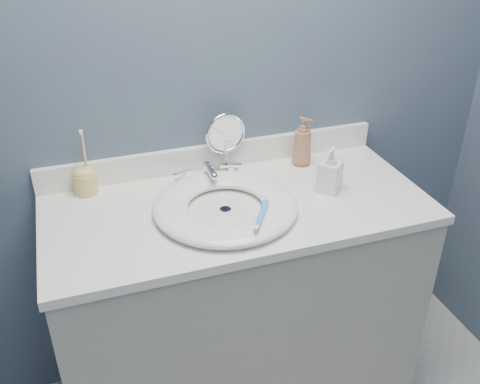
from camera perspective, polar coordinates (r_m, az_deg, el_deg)
name	(u,v)px	position (r m, az deg, el deg)	size (l,w,h in m)	color
back_wall	(211,80)	(1.81, -3.10, 11.83)	(2.20, 0.02, 2.40)	#455B68
vanity_cabinet	(238,311)	(1.98, -0.22, -12.56)	(1.20, 0.55, 0.85)	#ACA89D
countertop	(238,208)	(1.71, -0.25, -1.68)	(1.22, 0.57, 0.03)	white
backsplash	(214,156)	(1.90, -2.78, 3.84)	(1.22, 0.02, 0.09)	white
basin	(225,206)	(1.66, -1.57, -1.49)	(0.45, 0.45, 0.04)	white
drain	(225,210)	(1.66, -1.56, -1.93)	(0.04, 0.04, 0.01)	silver
faucet	(208,175)	(1.82, -3.43, 1.84)	(0.25, 0.13, 0.07)	silver
makeup_mirror	(226,140)	(1.84, -1.54, 5.55)	(0.15, 0.08, 0.22)	silver
soap_bottle_amber	(302,141)	(1.92, 6.68, 5.40)	(0.07, 0.07, 0.18)	#A16849
soap_bottle_clear	(330,170)	(1.76, 9.61, 2.37)	(0.07, 0.07, 0.15)	white
toothbrush_holder	(85,179)	(1.81, -16.21, 1.34)	(0.08, 0.08, 0.22)	#D9C56C
toothbrush_lying	(261,216)	(1.56, 2.28, -2.53)	(0.10, 0.16, 0.02)	#3D8ADB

